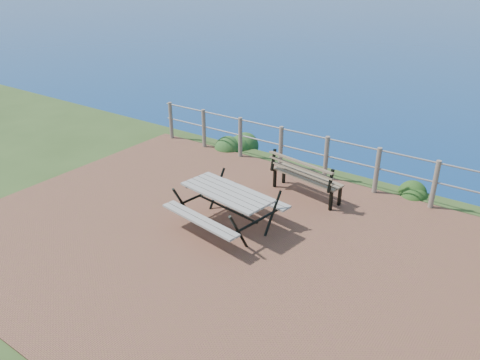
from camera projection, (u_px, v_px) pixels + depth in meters
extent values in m
cube|color=brown|center=(237.00, 248.00, 7.97)|extent=(10.00, 7.00, 0.12)
cylinder|color=#6B5B4C|center=(171.00, 120.00, 12.63)|extent=(0.10, 0.10, 1.00)
cylinder|color=#6B5B4C|center=(204.00, 128.00, 12.03)|extent=(0.10, 0.10, 1.00)
cylinder|color=#6B5B4C|center=(240.00, 137.00, 11.43)|extent=(0.10, 0.10, 1.00)
cylinder|color=#6B5B4C|center=(281.00, 147.00, 10.83)|extent=(0.10, 0.10, 1.00)
cylinder|color=#6B5B4C|center=(326.00, 158.00, 10.22)|extent=(0.10, 0.10, 1.00)
cylinder|color=#6B5B4C|center=(377.00, 170.00, 9.62)|extent=(0.10, 0.10, 1.00)
cylinder|color=#6B5B4C|center=(435.00, 185.00, 9.02)|extent=(0.10, 0.10, 1.00)
cylinder|color=slate|center=(328.00, 139.00, 10.03)|extent=(9.40, 0.04, 0.04)
cylinder|color=slate|center=(326.00, 156.00, 10.20)|extent=(9.40, 0.04, 0.04)
cube|color=gray|center=(227.00, 192.00, 8.28)|extent=(1.79, 0.94, 0.04)
cube|color=gray|center=(227.00, 206.00, 8.40)|extent=(1.73, 0.49, 0.04)
cube|color=gray|center=(227.00, 206.00, 8.40)|extent=(1.73, 0.49, 0.04)
cylinder|color=black|center=(227.00, 208.00, 8.42)|extent=(1.46, 0.26, 0.04)
cube|color=brown|center=(307.00, 177.00, 9.52)|extent=(1.61, 0.67, 0.04)
cube|color=brown|center=(307.00, 164.00, 9.40)|extent=(1.57, 0.40, 0.36)
cube|color=black|center=(306.00, 186.00, 9.61)|extent=(0.06, 0.07, 0.43)
cube|color=black|center=(306.00, 186.00, 9.61)|extent=(0.06, 0.07, 0.43)
cube|color=black|center=(306.00, 186.00, 9.61)|extent=(0.06, 0.07, 0.43)
cube|color=black|center=(306.00, 186.00, 9.61)|extent=(0.06, 0.07, 0.43)
ellipsoid|color=#204C1C|center=(233.00, 146.00, 12.36)|extent=(0.76, 0.76, 0.50)
ellipsoid|color=#184314|center=(415.00, 194.00, 9.82)|extent=(0.81, 0.81, 0.57)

